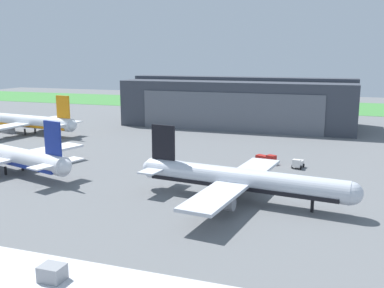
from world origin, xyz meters
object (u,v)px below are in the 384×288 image
Objects in this scene: airliner_near_right at (9,156)px; pushback_tractor at (266,159)px; fuel_bowser at (298,163)px; airliner_far_left at (26,122)px; maintenance_hangar at (240,102)px; airliner_near_left at (241,180)px.

airliner_near_right reaches higher than pushback_tractor.
fuel_bowser is at bearing -16.83° from pushback_tractor.
fuel_bowser is 0.70× the size of pushback_tractor.
pushback_tractor is at bearing 163.17° from fuel_bowser.
fuel_bowser is at bearing -10.92° from airliner_far_left.
maintenance_hangar is at bearing 109.19° from pushback_tractor.
pushback_tractor is at bearing 27.03° from airliner_near_right.
pushback_tractor is (19.83, -56.97, -7.28)m from maintenance_hangar.
airliner_near_left is 10.78× the size of fuel_bowser.
maintenance_hangar reaches higher than airliner_near_left.
maintenance_hangar is 89.34m from airliner_near_left.
airliner_far_left is at bearing 169.08° from fuel_bowser.
airliner_near_right is 10.43× the size of fuel_bowser.
airliner_far_left is 11.35× the size of fuel_bowser.
airliner_near_right is 51.44m from airliner_far_left.
pushback_tractor is at bearing -10.36° from airliner_far_left.
airliner_near_right is 0.97× the size of airliner_near_left.
maintenance_hangar is 60.76m from pushback_tractor.
maintenance_hangar is 65.76m from fuel_bowser.
airliner_far_left reaches higher than airliner_near_left.
airliner_near_left is at bearing -89.08° from pushback_tractor.
pushback_tractor is (-7.67, 2.32, 0.03)m from fuel_bowser.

